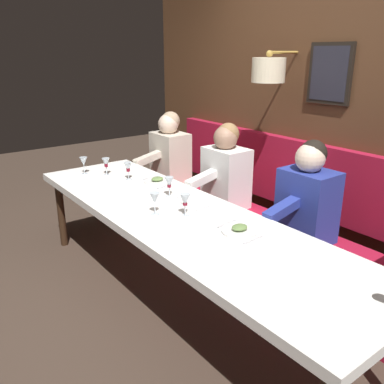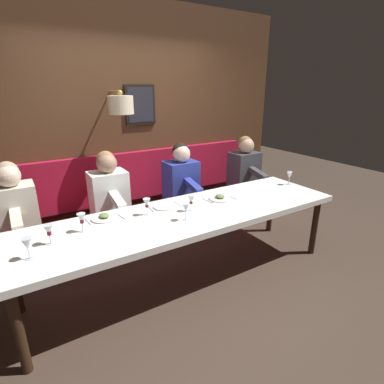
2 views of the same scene
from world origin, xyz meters
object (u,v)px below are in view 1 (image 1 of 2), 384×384
Objects in this scene: diner_middle at (226,169)px; wine_glass_1 at (169,183)px; wine_glass_2 at (155,199)px; wine_glass_4 at (106,163)px; wine_glass_5 at (185,200)px; diner_near at (308,195)px; wine_glass_6 at (128,168)px; wine_glass_3 at (84,162)px; diner_far at (170,151)px; dining_table at (180,221)px.

diner_middle is 4.82× the size of wine_glass_1.
wine_glass_2 and wine_glass_4 have the same top height.
wine_glass_2 and wine_glass_5 have the same top height.
diner_near is at bearing -90.00° from diner_middle.
diner_near is 1.00× the size of diner_middle.
wine_glass_6 is (0.25, 0.85, -0.00)m from wine_glass_2.
wine_glass_5 is at bearing -108.98° from wine_glass_1.
wine_glass_5 is at bearing -95.61° from wine_glass_6.
wine_glass_2 is 1.27m from wine_glass_3.
wine_glass_1 is 1.00× the size of wine_glass_3.
wine_glass_2 is at bearing -159.02° from diner_middle.
wine_glass_4 is at bearing 81.64° from wine_glass_2.
wine_glass_3 is 1.00× the size of wine_glass_6.
wine_glass_5 is at bearing -90.37° from wine_glass_4.
wine_glass_4 is 1.27m from wine_glass_5.
diner_near is 4.82× the size of wine_glass_6.
wine_glass_1 is at bearing -74.44° from wine_glass_3.
diner_far reaches higher than wine_glass_2.
diner_middle is 1.00× the size of diner_far.
diner_far is at bearing 59.42° from wine_glass_5.
wine_glass_6 is (-0.77, -0.46, 0.04)m from diner_far.
wine_glass_1 is at bearing -86.20° from wine_glass_6.
dining_table is 4.10× the size of diner_near.
diner_far reaches higher than wine_glass_1.
wine_glass_3 is at bearing 120.20° from wine_glass_6.
dining_table is 19.79× the size of wine_glass_4.
wine_glass_2 is at bearing -90.43° from wine_glass_3.
diner_near reaches higher than wine_glass_5.
wine_glass_2 is at bearing 143.91° from dining_table.
wine_glass_1 is (-0.73, -0.14, 0.04)m from diner_middle.
dining_table is 1.68m from diner_far.
wine_glass_3 and wine_glass_4 have the same top height.
wine_glass_1 is at bearing 71.02° from wine_glass_5.
diner_near is 0.95m from wine_glass_5.
dining_table is 0.98m from wine_glass_6.
wine_glass_1 and wine_glass_4 have the same top height.
diner_middle is 4.82× the size of wine_glass_4.
wine_glass_5 reaches higher than dining_table.
wine_glass_3 is at bearing 89.57° from wine_glass_2.
wine_glass_1 is 1.00× the size of wine_glass_2.
wine_glass_1 is at bearing 40.42° from wine_glass_2.
wine_glass_3 is at bearing 139.05° from diner_middle.
wine_glass_6 is at bearing 118.96° from diner_near.
dining_table is 1.23m from wine_glass_4.
wine_glass_1 is (-0.73, 0.79, 0.04)m from diner_near.
wine_glass_1 is 0.60m from wine_glass_6.
diner_far is 4.82× the size of wine_glass_4.
wine_glass_1 is at bearing 132.77° from diner_near.
diner_middle is 1.03m from wine_glass_5.
wine_glass_5 is at bearing -120.58° from diner_far.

